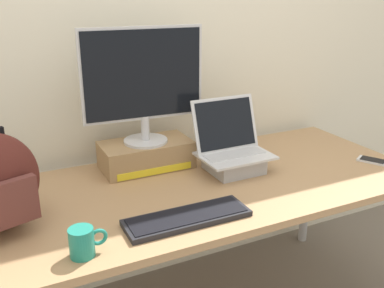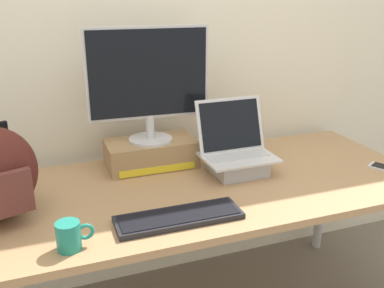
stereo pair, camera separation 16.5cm
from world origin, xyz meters
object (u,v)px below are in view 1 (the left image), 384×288
(coffee_mug, at_px, (83,242))
(cell_phone, at_px, (373,161))
(external_keyboard, at_px, (187,218))
(open_laptop, at_px, (233,156))
(desktop_monitor, at_px, (144,82))
(toner_box_yellow, at_px, (146,155))

(coffee_mug, relative_size, cell_phone, 0.79)
(external_keyboard, relative_size, coffee_mug, 3.79)
(coffee_mug, distance_m, cell_phone, 1.40)
(cell_phone, bearing_deg, external_keyboard, 156.98)
(coffee_mug, bearing_deg, open_laptop, 26.47)
(desktop_monitor, distance_m, coffee_mug, 0.79)
(cell_phone, bearing_deg, desktop_monitor, 128.11)
(desktop_monitor, distance_m, external_keyboard, 0.65)
(coffee_mug, bearing_deg, toner_box_yellow, 54.01)
(open_laptop, relative_size, coffee_mug, 2.65)
(desktop_monitor, xyz_separation_m, coffee_mug, (-0.42, -0.57, -0.35))
(desktop_monitor, height_order, coffee_mug, desktop_monitor)
(external_keyboard, distance_m, coffee_mug, 0.38)
(toner_box_yellow, distance_m, coffee_mug, 0.71)
(toner_box_yellow, relative_size, external_keyboard, 0.89)
(external_keyboard, bearing_deg, cell_phone, 6.95)
(toner_box_yellow, xyz_separation_m, external_keyboard, (-0.04, -0.52, -0.05))
(toner_box_yellow, xyz_separation_m, open_laptop, (0.33, -0.20, 0.00))
(desktop_monitor, relative_size, open_laptop, 1.70)
(desktop_monitor, bearing_deg, coffee_mug, -123.40)
(open_laptop, bearing_deg, desktop_monitor, 148.68)
(external_keyboard, relative_size, cell_phone, 3.00)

